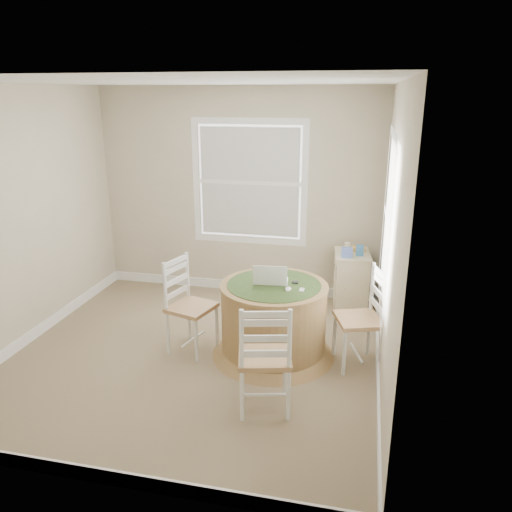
% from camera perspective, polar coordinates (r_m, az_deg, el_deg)
% --- Properties ---
extents(room, '(3.64, 3.64, 2.64)m').
position_cam_1_polar(room, '(4.76, -5.03, 3.37)').
color(room, '#8C7A59').
rests_on(room, ground).
extents(round_table, '(1.23, 1.23, 0.75)m').
position_cam_1_polar(round_table, '(4.95, 2.03, -6.94)').
color(round_table, olive).
rests_on(round_table, ground).
extents(chair_left, '(0.50, 0.51, 0.95)m').
position_cam_1_polar(chair_left, '(5.03, -7.36, -5.81)').
color(chair_left, white).
rests_on(chair_left, ground).
extents(chair_near, '(0.50, 0.49, 0.95)m').
position_cam_1_polar(chair_near, '(4.11, 1.00, -11.45)').
color(chair_near, white).
rests_on(chair_near, ground).
extents(chair_right, '(0.51, 0.52, 0.95)m').
position_cam_1_polar(chair_right, '(4.84, 11.64, -7.09)').
color(chair_right, white).
rests_on(chair_right, ground).
extents(laptop, '(0.36, 0.32, 0.23)m').
position_cam_1_polar(laptop, '(4.85, 1.70, -2.75)').
color(laptop, white).
rests_on(laptop, round_table).
extents(mouse, '(0.06, 0.10, 0.03)m').
position_cam_1_polar(mouse, '(4.69, 3.69, -3.79)').
color(mouse, white).
rests_on(mouse, round_table).
extents(phone, '(0.05, 0.09, 0.02)m').
position_cam_1_polar(phone, '(4.70, 5.26, -3.92)').
color(phone, '#B7BABF').
rests_on(phone, round_table).
extents(keys, '(0.06, 0.05, 0.02)m').
position_cam_1_polar(keys, '(4.86, 4.49, -3.08)').
color(keys, black).
rests_on(keys, round_table).
extents(corner_chest, '(0.46, 0.59, 0.72)m').
position_cam_1_polar(corner_chest, '(6.06, 10.77, -2.92)').
color(corner_chest, beige).
rests_on(corner_chest, ground).
extents(tissue_box, '(0.13, 0.13, 0.10)m').
position_cam_1_polar(tissue_box, '(5.80, 10.39, 0.42)').
color(tissue_box, '#5471C2').
rests_on(tissue_box, corner_chest).
extents(box_yellow, '(0.16, 0.12, 0.06)m').
position_cam_1_polar(box_yellow, '(6.01, 11.58, 0.78)').
color(box_yellow, '#EBB353').
rests_on(box_yellow, corner_chest).
extents(box_blue, '(0.09, 0.09, 0.12)m').
position_cam_1_polar(box_blue, '(5.87, 11.73, 0.65)').
color(box_blue, teal).
rests_on(box_blue, corner_chest).
extents(cup_cream, '(0.07, 0.07, 0.09)m').
position_cam_1_polar(cup_cream, '(6.04, 10.45, 1.07)').
color(cup_cream, beige).
rests_on(cup_cream, corner_chest).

